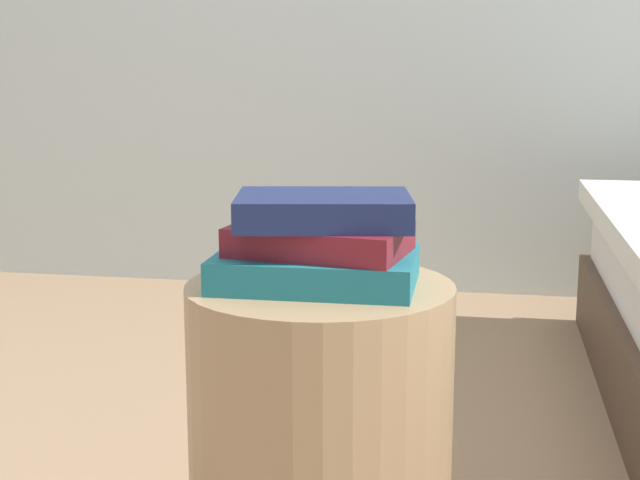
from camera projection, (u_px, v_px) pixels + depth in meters
side_table at (320, 444)px, 1.40m from camera, size 0.40×0.40×0.50m
book_teal at (316, 269)px, 1.34m from camera, size 0.29×0.21×0.05m
book_maroon at (317, 239)px, 1.34m from camera, size 0.27×0.20×0.04m
book_navy at (323, 210)px, 1.33m from camera, size 0.28×0.22×0.04m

